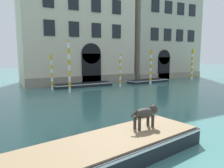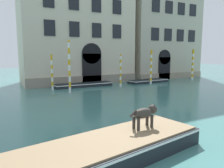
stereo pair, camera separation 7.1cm
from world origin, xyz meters
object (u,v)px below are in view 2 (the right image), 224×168
Objects in this scene: dog_on_deck at (145,113)px; mooring_pole_2 at (52,72)px; boat_moored_near_palazzo at (84,85)px; mooring_pole_0 at (151,67)px; mooring_pole_1 at (193,64)px; boat_foreground at (104,150)px; mooring_pole_3 at (121,71)px; mooring_pole_4 at (69,67)px; boat_moored_far at (148,81)px.

mooring_pole_2 is (-0.22, 14.68, 0.50)m from dog_on_deck.
mooring_pole_0 reaches higher than boat_moored_near_palazzo.
mooring_pole_1 reaches higher than mooring_pole_2.
boat_foreground is 19.09m from mooring_pole_0.
mooring_pole_3 is at bearing 48.54° from boat_foreground.
mooring_pole_4 is at bearing 68.26° from boat_foreground.
mooring_pole_0 is 10.12m from mooring_pole_4.
boat_foreground is 1.89× the size of mooring_pole_1.
mooring_pole_3 reaches higher than boat_foreground.
mooring_pole_0 is 1.15× the size of mooring_pole_3.
mooring_pole_0 is at bearing 3.63° from mooring_pole_3.
mooring_pole_4 is at bearing -173.64° from mooring_pole_1.
dog_on_deck is 17.42m from mooring_pole_0.
mooring_pole_2 is 0.74× the size of mooring_pole_4.
mooring_pole_3 is at bearing -11.13° from mooring_pole_2.
mooring_pole_0 is (7.64, -1.76, 1.81)m from boat_moored_near_palazzo.
mooring_pole_2 is (-3.45, -0.67, 1.54)m from boat_moored_near_palazzo.
mooring_pole_1 is 0.88× the size of mooring_pole_4.
boat_moored_near_palazzo is at bearing 72.38° from dog_on_deck.
boat_foreground reaches higher than boat_moored_near_palazzo.
mooring_pole_2 is at bearing 85.12° from dog_on_deck.
mooring_pole_4 reaches higher than mooring_pole_1.
mooring_pole_0 is 0.96× the size of mooring_pole_1.
boat_moored_far is at bearing -4.06° from boat_moored_near_palazzo.
mooring_pole_4 is at bearing -129.07° from boat_moored_near_palazzo.
mooring_pole_2 reaches higher than boat_foreground.
boat_moored_near_palazzo is 4.38m from mooring_pole_4.
mooring_pole_4 reaches higher than dog_on_deck.
boat_moored_near_palazzo is 8.17m from boat_moored_far.
dog_on_deck reaches higher than boat_moored_far.
dog_on_deck reaches higher than boat_foreground.
mooring_pole_4 is (2.80, 12.84, 2.00)m from boat_foreground.
mooring_pole_1 is 17.73m from mooring_pole_4.
boat_moored_far is (8.15, -0.58, -0.00)m from boat_moored_near_palazzo.
boat_foreground is at bearing -102.29° from mooring_pole_4.
mooring_pole_1 is 1.20× the size of mooring_pole_2.
boat_moored_far is at bearing 66.49° from mooring_pole_0.
mooring_pole_0 is 1.15× the size of mooring_pole_2.
boat_moored_far is 11.70m from mooring_pole_2.
mooring_pole_0 reaches higher than boat_moored_far.
mooring_pole_3 reaches higher than dog_on_deck.
boat_moored_far is at bearing 46.65° from dog_on_deck.
mooring_pole_1 is 18.67m from mooring_pole_2.
mooring_pole_4 is at bearing -173.17° from mooring_pole_0.
boat_moored_near_palazzo is 3.84m from mooring_pole_2.
dog_on_deck is 23.39m from mooring_pole_1.
boat_moored_far is (13.35, 15.22, -0.17)m from boat_foreground.
boat_moored_near_palazzo is at bearing 149.33° from mooring_pole_3.
boat_foreground is at bearing -132.43° from mooring_pole_0.
boat_foreground is 1.96× the size of mooring_pole_0.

